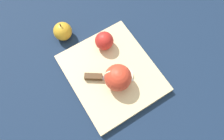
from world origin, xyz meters
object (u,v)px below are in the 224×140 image
Objects in this scene: apple_half_right at (117,78)px; knife at (97,77)px; apple_half_left at (104,41)px; apple_whole at (63,31)px.

apple_half_right is 0.59× the size of knife.
knife is at bearing -106.35° from apple_half_left.
apple_half_left is at bearing 19.02° from apple_half_right.
apple_half_right reaches higher than apple_whole.
apple_whole is (-0.12, -0.11, -0.02)m from apple_half_left.
apple_half_left reaches higher than knife.
apple_half_right is 1.10× the size of apple_whole.
apple_half_left is 0.13m from knife.
knife is 1.88× the size of apple_whole.
apple_whole is at bearing 47.61° from apple_half_right.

